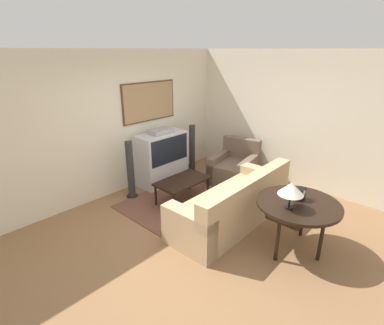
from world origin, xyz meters
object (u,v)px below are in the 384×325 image
object	(u,v)px
couch	(233,205)
speaker_tower_right	(192,150)
console_table	(298,207)
speaker_tower_left	(130,171)
armchair	(234,168)
table_lamp	(291,189)
mantel_clock	(300,194)
coffee_table	(182,182)
tv	(162,158)

from	to	relation	value
couch	speaker_tower_right	world-z (taller)	speaker_tower_right
console_table	speaker_tower_left	world-z (taller)	speaker_tower_left
armchair	table_lamp	distance (m)	2.68
console_table	speaker_tower_left	xyz separation A→B (m)	(-0.59, 3.02, -0.15)
mantel_clock	speaker_tower_left	distance (m)	3.08
console_table	mantel_clock	distance (m)	0.18
table_lamp	mantel_clock	distance (m)	0.38
coffee_table	speaker_tower_left	bearing A→B (deg)	122.19
couch	coffee_table	world-z (taller)	couch
tv	table_lamp	xyz separation A→B (m)	(-0.49, -3.05, 0.46)
couch	console_table	world-z (taller)	couch
table_lamp	armchair	bearing A→B (deg)	50.65
table_lamp	mantel_clock	xyz separation A→B (m)	(0.33, -0.00, -0.19)
coffee_table	table_lamp	bearing A→B (deg)	-94.70
couch	speaker_tower_left	distance (m)	2.07
tv	couch	distance (m)	2.08
armchair	speaker_tower_left	bearing A→B (deg)	-128.53
couch	speaker_tower_left	bearing A→B (deg)	-75.19
couch	speaker_tower_left	xyz separation A→B (m)	(-0.57, 1.98, 0.21)
mantel_clock	speaker_tower_right	distance (m)	3.17
tv	armchair	size ratio (longest dim) A/B	1.03
console_table	speaker_tower_right	size ratio (longest dim) A/B	1.01
couch	table_lamp	bearing A→B (deg)	76.91
tv	mantel_clock	xyz separation A→B (m)	(-0.17, -3.05, 0.27)
couch	mantel_clock	distance (m)	1.14
speaker_tower_left	speaker_tower_right	distance (m)	1.71
armchair	speaker_tower_right	xyz separation A→B (m)	(-0.29, 0.99, 0.25)
table_lamp	mantel_clock	world-z (taller)	table_lamp
armchair	coffee_table	distance (m)	1.47
coffee_table	armchair	bearing A→B (deg)	-5.36
tv	armchair	xyz separation A→B (m)	(1.14, -1.06, -0.27)
tv	speaker_tower_left	size ratio (longest dim) A/B	1.05
tv	speaker_tower_right	xyz separation A→B (m)	(0.85, -0.07, -0.03)
couch	mantel_clock	xyz separation A→B (m)	(0.12, -1.01, 0.51)
console_table	speaker_tower_right	bearing A→B (deg)	69.69
couch	armchair	size ratio (longest dim) A/B	2.03
couch	speaker_tower_left	size ratio (longest dim) A/B	2.07
tv	couch	size ratio (longest dim) A/B	0.51
coffee_table	speaker_tower_left	size ratio (longest dim) A/B	0.89
tv	console_table	xyz separation A→B (m)	(-0.26, -3.09, 0.12)
console_table	mantel_clock	bearing A→B (deg)	18.91
armchair	table_lamp	xyz separation A→B (m)	(-1.64, -2.00, 0.74)
speaker_tower_right	speaker_tower_left	bearing A→B (deg)	180.00
table_lamp	mantel_clock	bearing A→B (deg)	-0.16
couch	table_lamp	distance (m)	1.24
tv	armchair	bearing A→B (deg)	-42.75
table_lamp	coffee_table	bearing A→B (deg)	85.30
tv	speaker_tower_right	bearing A→B (deg)	-4.66
speaker_tower_right	console_table	bearing A→B (deg)	-110.31
coffee_table	tv	bearing A→B (deg)	70.83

